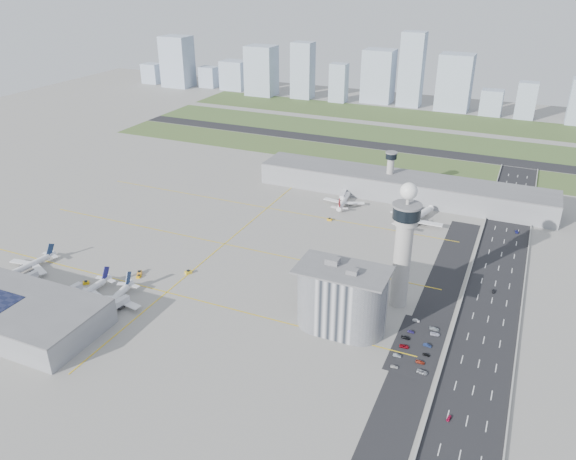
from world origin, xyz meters
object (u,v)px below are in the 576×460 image
at_px(car_lot_2, 404,346).
at_px(car_lot_7, 420,362).
at_px(tug_0, 86,282).
at_px(car_lot_11, 434,329).
at_px(jet_bridge_near_2, 106,313).
at_px(car_hw_1, 493,291).
at_px(airplane_near_c, 111,298).
at_px(car_lot_4, 411,332).
at_px(jet_bridge_far_0, 344,193).
at_px(car_lot_9, 427,345).
at_px(tug_5, 406,237).
at_px(car_lot_10, 435,334).
at_px(admin_building, 342,299).
at_px(car_lot_0, 394,367).
at_px(car_hw_0, 449,418).
at_px(tug_2, 139,276).
at_px(control_tower, 404,241).
at_px(airplane_near_a, 27,263).
at_px(jet_bridge_near_0, 14,286).
at_px(car_lot_6, 422,372).
at_px(car_lot_5, 416,320).
at_px(tug_3, 188,272).
at_px(car_hw_4, 503,194).
at_px(jet_bridge_far_1, 413,203).
at_px(car_lot_3, 406,338).
at_px(airplane_near_b, 84,290).
at_px(airplane_far_b, 417,214).
at_px(airplane_far_a, 344,198).
at_px(car_lot_1, 397,355).
at_px(car_hw_2, 517,232).
at_px(car_lot_8, 426,355).
at_px(jet_bridge_near_1, 58,299).

relative_size(car_lot_2, car_lot_7, 1.09).
relative_size(tug_0, car_lot_11, 0.73).
xyz_separation_m(jet_bridge_near_2, car_hw_1, (167.78, 99.55, -2.28)).
relative_size(airplane_near_c, car_lot_4, 11.62).
xyz_separation_m(jet_bridge_far_0, car_lot_9, (90.50, -152.78, -2.24)).
relative_size(tug_5, car_lot_10, 0.64).
relative_size(admin_building, car_lot_0, 12.69).
bearing_deg(car_hw_0, tug_2, 176.36).
distance_m(control_tower, airplane_near_c, 145.43).
distance_m(airplane_near_a, car_lot_11, 219.12).
relative_size(jet_bridge_near_0, car_lot_6, 3.03).
distance_m(admin_building, car_lot_5, 39.54).
bearing_deg(car_lot_9, car_hw_1, -13.02).
distance_m(tug_3, car_lot_6, 137.89).
height_order(car_lot_9, car_hw_4, car_lot_9).
xyz_separation_m(jet_bridge_far_1, car_lot_3, (30.35, -151.15, -2.27)).
bearing_deg(admin_building, airplane_near_b, -166.92).
xyz_separation_m(airplane_far_b, jet_bridge_near_2, (-112.70, -169.21, -3.30)).
xyz_separation_m(control_tower, airplane_near_b, (-146.60, -59.42, -30.00)).
xyz_separation_m(airplane_near_b, tug_3, (34.27, 42.44, -4.01)).
distance_m(tug_3, car_lot_3, 123.10).
bearing_deg(airplane_far_a, car_lot_1, -159.62).
distance_m(car_lot_5, car_hw_2, 127.90).
height_order(tug_0, car_lot_7, tug_0).
xyz_separation_m(car_lot_8, car_hw_2, (27.80, 146.22, 0.04)).
height_order(tug_2, car_lot_3, tug_2).
bearing_deg(car_lot_7, car_lot_10, -6.16).
bearing_deg(tug_2, car_lot_2, -10.65).
height_order(jet_bridge_near_2, car_lot_9, jet_bridge_near_2).
bearing_deg(jet_bridge_far_0, admin_building, 7.99).
distance_m(car_lot_0, car_hw_1, 85.80).
xyz_separation_m(jet_bridge_near_1, jet_bridge_far_0, (85.00, 193.00, 0.00)).
distance_m(car_lot_2, car_lot_9, 10.53).
distance_m(car_lot_0, car_lot_4, 27.51).
xyz_separation_m(control_tower, car_hw_0, (36.58, -69.81, -34.50)).
bearing_deg(tug_2, car_lot_10, -5.19).
distance_m(car_lot_3, car_hw_2, 143.11).
relative_size(car_lot_3, car_hw_1, 1.16).
relative_size(car_hw_0, car_hw_4, 0.99).
relative_size(airplane_near_c, tug_2, 13.50).
xyz_separation_m(jet_bridge_near_1, car_lot_1, (164.88, 27.81, -2.27)).
bearing_deg(car_lot_6, jet_bridge_far_0, 33.86).
distance_m(car_lot_2, car_lot_10, 18.29).
distance_m(jet_bridge_far_1, car_lot_7, 170.40).
bearing_deg(car_lot_1, car_lot_7, -96.69).
relative_size(jet_bridge_far_1, car_lot_9, 3.80).
xyz_separation_m(tug_0, car_lot_4, (167.48, 26.80, -0.40)).
height_order(admin_building, jet_bridge_near_2, admin_building).
height_order(airplane_near_a, car_lot_11, airplane_near_a).
distance_m(airplane_near_a, jet_bridge_near_1, 44.73).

